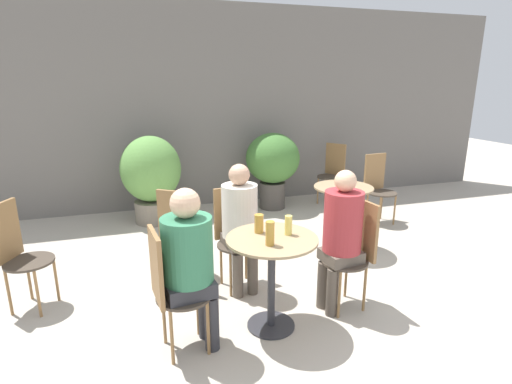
{
  "coord_description": "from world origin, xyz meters",
  "views": [
    {
      "loc": [
        -1.14,
        -2.63,
        1.89
      ],
      "look_at": [
        -0.2,
        0.4,
        1.01
      ],
      "focal_mm": 28.0,
      "sensor_mm": 36.0,
      "label": 1
    }
  ],
  "objects_px": {
    "cafe_table_near": "(271,260)",
    "cafe_table_far": "(342,204)",
    "bistro_chair_5": "(16,248)",
    "bistro_chair_0": "(355,246)",
    "potted_plant_1": "(273,162)",
    "bistro_chair_4": "(378,183)",
    "beer_glass_2": "(288,225)",
    "bistro_chair_2": "(169,283)",
    "seated_person_2": "(190,258)",
    "potted_plant_0": "(151,174)",
    "beer_glass_1": "(270,233)",
    "bistro_chair_6": "(180,228)",
    "seated_person_0": "(341,230)",
    "seated_person_1": "(240,218)",
    "bistro_chair_3": "(333,169)",
    "bistro_chair_1": "(234,229)",
    "beer_glass_0": "(259,224)"
  },
  "relations": [
    {
      "from": "beer_glass_1",
      "to": "bistro_chair_4",
      "type": "bearing_deg",
      "value": 41.98
    },
    {
      "from": "bistro_chair_0",
      "to": "bistro_chair_5",
      "type": "distance_m",
      "value": 2.84
    },
    {
      "from": "seated_person_0",
      "to": "seated_person_1",
      "type": "relative_size",
      "value": 1.01
    },
    {
      "from": "seated_person_0",
      "to": "seated_person_1",
      "type": "bearing_deg",
      "value": -134.97
    },
    {
      "from": "bistro_chair_4",
      "to": "bistro_chair_6",
      "type": "distance_m",
      "value": 2.96
    },
    {
      "from": "bistro_chair_5",
      "to": "potted_plant_0",
      "type": "distance_m",
      "value": 2.27
    },
    {
      "from": "bistro_chair_6",
      "to": "seated_person_1",
      "type": "bearing_deg",
      "value": -177.84
    },
    {
      "from": "bistro_chair_2",
      "to": "bistro_chair_6",
      "type": "relative_size",
      "value": 1.0
    },
    {
      "from": "seated_person_0",
      "to": "bistro_chair_0",
      "type": "bearing_deg",
      "value": 90.0
    },
    {
      "from": "beer_glass_2",
      "to": "seated_person_2",
      "type": "bearing_deg",
      "value": -172.74
    },
    {
      "from": "bistro_chair_3",
      "to": "bistro_chair_1",
      "type": "bearing_deg",
      "value": -81.04
    },
    {
      "from": "seated_person_2",
      "to": "potted_plant_0",
      "type": "distance_m",
      "value": 2.9
    },
    {
      "from": "bistro_chair_3",
      "to": "potted_plant_0",
      "type": "distance_m",
      "value": 2.81
    },
    {
      "from": "potted_plant_1",
      "to": "bistro_chair_3",
      "type": "bearing_deg",
      "value": 0.33
    },
    {
      "from": "bistro_chair_2",
      "to": "beer_glass_2",
      "type": "xyz_separation_m",
      "value": [
        0.92,
        0.12,
        0.28
      ]
    },
    {
      "from": "seated_person_1",
      "to": "potted_plant_0",
      "type": "xyz_separation_m",
      "value": [
        -0.66,
        2.19,
        -0.03
      ]
    },
    {
      "from": "bistro_chair_0",
      "to": "bistro_chair_6",
      "type": "relative_size",
      "value": 1.0
    },
    {
      "from": "cafe_table_near",
      "to": "potted_plant_0",
      "type": "bearing_deg",
      "value": 104.68
    },
    {
      "from": "bistro_chair_3",
      "to": "bistro_chair_6",
      "type": "bearing_deg",
      "value": -89.23
    },
    {
      "from": "bistro_chair_0",
      "to": "cafe_table_far",
      "type": "bearing_deg",
      "value": 148.91
    },
    {
      "from": "bistro_chair_3",
      "to": "beer_glass_1",
      "type": "relative_size",
      "value": 5.24
    },
    {
      "from": "bistro_chair_5",
      "to": "seated_person_1",
      "type": "distance_m",
      "value": 1.89
    },
    {
      "from": "bistro_chair_1",
      "to": "seated_person_1",
      "type": "relative_size",
      "value": 0.78
    },
    {
      "from": "bistro_chair_5",
      "to": "bistro_chair_6",
      "type": "xyz_separation_m",
      "value": [
        1.36,
        0.06,
        0.0
      ]
    },
    {
      "from": "bistro_chair_6",
      "to": "seated_person_0",
      "type": "bearing_deg",
      "value": 179.03
    },
    {
      "from": "cafe_table_near",
      "to": "bistro_chair_4",
      "type": "distance_m",
      "value": 2.93
    },
    {
      "from": "beer_glass_2",
      "to": "bistro_chair_2",
      "type": "bearing_deg",
      "value": -172.79
    },
    {
      "from": "seated_person_0",
      "to": "seated_person_2",
      "type": "height_order",
      "value": "seated_person_0"
    },
    {
      "from": "potted_plant_0",
      "to": "bistro_chair_1",
      "type": "bearing_deg",
      "value": -72.48
    },
    {
      "from": "bistro_chair_4",
      "to": "potted_plant_0",
      "type": "relative_size",
      "value": 0.79
    },
    {
      "from": "bistro_chair_0",
      "to": "seated_person_2",
      "type": "xyz_separation_m",
      "value": [
        -1.41,
        -0.17,
        0.16
      ]
    },
    {
      "from": "bistro_chair_5",
      "to": "potted_plant_1",
      "type": "xyz_separation_m",
      "value": [
        2.99,
        2.03,
        0.16
      ]
    },
    {
      "from": "bistro_chair_1",
      "to": "bistro_chair_2",
      "type": "bearing_deg",
      "value": -135.0
    },
    {
      "from": "cafe_table_near",
      "to": "cafe_table_far",
      "type": "height_order",
      "value": "same"
    },
    {
      "from": "bistro_chair_4",
      "to": "bistro_chair_5",
      "type": "bearing_deg",
      "value": -173.42
    },
    {
      "from": "cafe_table_near",
      "to": "seated_person_2",
      "type": "relative_size",
      "value": 0.62
    },
    {
      "from": "cafe_table_near",
      "to": "beer_glass_1",
      "type": "height_order",
      "value": "beer_glass_1"
    },
    {
      "from": "bistro_chair_2",
      "to": "seated_person_2",
      "type": "distance_m",
      "value": 0.22
    },
    {
      "from": "cafe_table_near",
      "to": "bistro_chair_2",
      "type": "relative_size",
      "value": 0.81
    },
    {
      "from": "bistro_chair_2",
      "to": "bistro_chair_5",
      "type": "xyz_separation_m",
      "value": [
        -1.16,
        0.99,
        0.0
      ]
    },
    {
      "from": "bistro_chair_6",
      "to": "potted_plant_0",
      "type": "relative_size",
      "value": 0.79
    },
    {
      "from": "bistro_chair_1",
      "to": "bistro_chair_2",
      "type": "distance_m",
      "value": 1.11
    },
    {
      "from": "cafe_table_near",
      "to": "potted_plant_1",
      "type": "distance_m",
      "value": 3.11
    },
    {
      "from": "beer_glass_1",
      "to": "potted_plant_1",
      "type": "relative_size",
      "value": 0.16
    },
    {
      "from": "bistro_chair_0",
      "to": "bistro_chair_3",
      "type": "bearing_deg",
      "value": 148.65
    },
    {
      "from": "bistro_chair_4",
      "to": "beer_glass_0",
      "type": "xyz_separation_m",
      "value": [
        -2.28,
        -1.79,
        0.28
      ]
    },
    {
      "from": "bistro_chair_6",
      "to": "beer_glass_1",
      "type": "relative_size",
      "value": 5.24
    },
    {
      "from": "cafe_table_near",
      "to": "bistro_chair_5",
      "type": "bearing_deg",
      "value": 155.28
    },
    {
      "from": "seated_person_2",
      "to": "bistro_chair_5",
      "type": "bearing_deg",
      "value": 46.62
    },
    {
      "from": "bistro_chair_0",
      "to": "potted_plant_1",
      "type": "height_order",
      "value": "potted_plant_1"
    }
  ]
}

